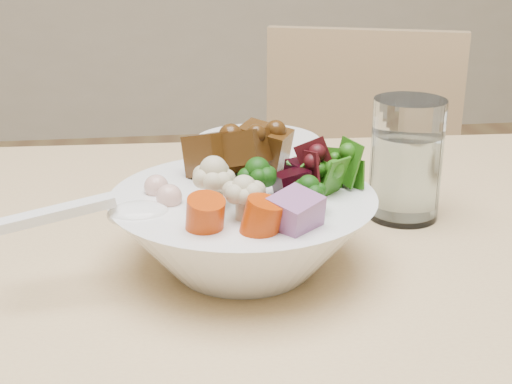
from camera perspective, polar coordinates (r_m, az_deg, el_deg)
dining_table at (r=0.75m, az=19.26°, el=-10.45°), size 1.56×0.92×0.71m
chair_far at (r=1.39m, az=7.81°, el=-2.74°), size 0.48×0.48×0.83m
food_bowl at (r=0.66m, az=-0.89°, el=-2.64°), size 0.24×0.24×0.13m
soup_spoon at (r=0.61m, az=-11.07°, el=-1.72°), size 0.15×0.05×0.03m
water_glass at (r=0.78m, az=11.89°, el=2.20°), size 0.08×0.08×0.13m
side_bowl at (r=0.88m, az=0.11°, el=2.56°), size 0.16×0.16×0.05m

